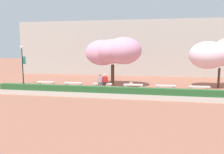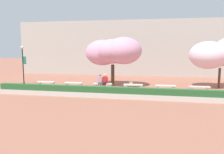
# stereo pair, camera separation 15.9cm
# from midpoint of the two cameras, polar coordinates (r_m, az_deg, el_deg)

# --- Properties ---
(ground_plane) EXTENTS (100.00, 100.00, 0.00)m
(ground_plane) POSITION_cam_midpoint_polar(r_m,az_deg,el_deg) (18.96, 1.72, -3.12)
(ground_plane) COLOR #9E604C
(building_facade) EXTENTS (30.14, 4.00, 7.03)m
(building_facade) POSITION_cam_midpoint_polar(r_m,az_deg,el_deg) (29.80, 5.22, 7.54)
(building_facade) COLOR #B7B2A8
(building_facade) RESTS_ON ground
(stone_bench_west_end) EXTENTS (1.66, 0.50, 0.45)m
(stone_bench_west_end) POSITION_cam_midpoint_polar(r_m,az_deg,el_deg) (21.03, -16.66, -1.55)
(stone_bench_west_end) COLOR beige
(stone_bench_west_end) RESTS_ON ground
(stone_bench_near_west) EXTENTS (1.66, 0.50, 0.45)m
(stone_bench_near_west) POSITION_cam_midpoint_polar(r_m,az_deg,el_deg) (19.94, -9.79, -1.83)
(stone_bench_near_west) COLOR beige
(stone_bench_near_west) RESTS_ON ground
(stone_bench_center) EXTENTS (1.66, 0.50, 0.45)m
(stone_bench_center) POSITION_cam_midpoint_polar(r_m,az_deg,el_deg) (19.16, -2.24, -2.10)
(stone_bench_center) COLOR beige
(stone_bench_center) RESTS_ON ground
(stone_bench_near_east) EXTENTS (1.66, 0.50, 0.45)m
(stone_bench_near_east) POSITION_cam_midpoint_polar(r_m,az_deg,el_deg) (18.74, 5.79, -2.35)
(stone_bench_near_east) COLOR beige
(stone_bench_near_east) RESTS_ON ground
(stone_bench_east_end) EXTENTS (1.66, 0.50, 0.45)m
(stone_bench_east_end) POSITION_cam_midpoint_polar(r_m,az_deg,el_deg) (18.71, 14.02, -2.56)
(stone_bench_east_end) COLOR beige
(stone_bench_east_end) RESTS_ON ground
(stone_bench_far_east) EXTENTS (1.66, 0.50, 0.45)m
(stone_bench_far_east) POSITION_cam_midpoint_polar(r_m,az_deg,el_deg) (19.05, 22.12, -2.71)
(stone_bench_far_east) COLOR beige
(stone_bench_far_east) RESTS_ON ground
(person_seated_left) EXTENTS (0.51, 0.71, 1.29)m
(person_seated_left) POSITION_cam_midpoint_polar(r_m,az_deg,el_deg) (19.10, -2.92, -0.92)
(person_seated_left) COLOR black
(person_seated_left) RESTS_ON ground
(person_seated_right) EXTENTS (0.51, 0.70, 1.29)m
(person_seated_right) POSITION_cam_midpoint_polar(r_m,az_deg,el_deg) (19.00, -1.65, -0.96)
(person_seated_right) COLOR black
(person_seated_right) RESTS_ON ground
(handbag) EXTENTS (0.30, 0.15, 0.34)m
(handbag) POSITION_cam_midpoint_polar(r_m,az_deg,el_deg) (18.73, 5.25, -1.48)
(handbag) COLOR tan
(handbag) RESTS_ON stone_bench_near_east
(cherry_tree_main) EXTENTS (5.31, 3.55, 4.50)m
(cherry_tree_main) POSITION_cam_midpoint_polar(r_m,az_deg,el_deg) (20.15, 0.66, 6.66)
(cherry_tree_main) COLOR #473323
(cherry_tree_main) RESTS_ON ground
(cherry_tree_secondary) EXTENTS (5.42, 3.36, 4.53)m
(cherry_tree_secondary) POSITION_cam_midpoint_polar(r_m,az_deg,el_deg) (21.19, 26.96, 5.52)
(cherry_tree_secondary) COLOR #513828
(cherry_tree_secondary) RESTS_ON ground
(lamp_post_with_banner) EXTENTS (0.54, 0.28, 3.73)m
(lamp_post_with_banner) POSITION_cam_midpoint_polar(r_m,az_deg,el_deg) (22.86, -22.06, 3.85)
(lamp_post_with_banner) COLOR black
(lamp_post_with_banner) RESTS_ON ground
(planter_hedge_foreground) EXTENTS (17.23, 0.50, 0.80)m
(planter_hedge_foreground) POSITION_cam_midpoint_polar(r_m,az_deg,el_deg) (15.50, -0.33, -4.07)
(planter_hedge_foreground) COLOR beige
(planter_hedge_foreground) RESTS_ON ground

